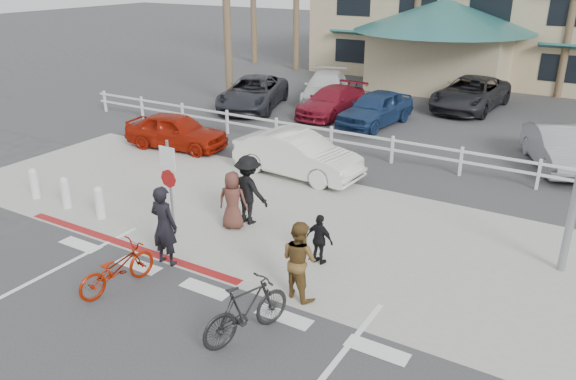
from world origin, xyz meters
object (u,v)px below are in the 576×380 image
Objects in this scene: sign_post at (170,184)px; bike_red at (117,268)px; bike_black at (247,310)px; car_red_compact at (176,131)px; car_white_sedan at (298,155)px.

sign_post is 2.76m from bike_red.
bike_black is 0.49× the size of car_red_compact.
sign_post is 0.73× the size of car_red_compact.
car_white_sedan is at bearing -47.70° from bike_black.
bike_red is (0.64, -2.51, -0.96)m from sign_post.
sign_post is at bearing -67.48° from bike_red.
bike_black is 0.45× the size of car_white_sedan.
car_white_sedan reaches higher than car_red_compact.
sign_post is 7.66m from car_red_compact.
bike_red is at bearing -174.59° from car_white_sedan.
bike_red is 0.43× the size of car_white_sedan.
car_white_sedan is at bearing -80.47° from bike_red.
sign_post is 5.62m from car_white_sedan.
car_red_compact is at bearing 91.93° from car_white_sedan.
bike_black is (4.02, -2.47, -0.86)m from sign_post.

